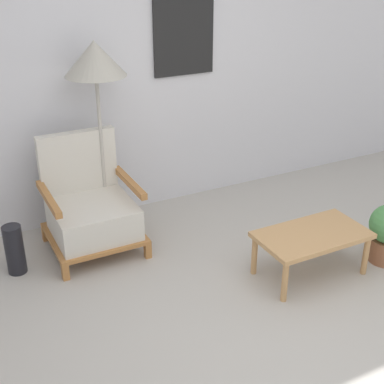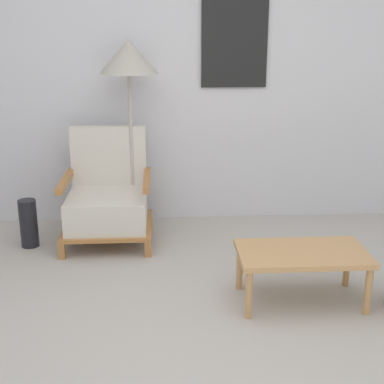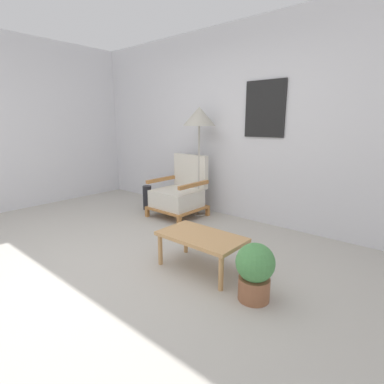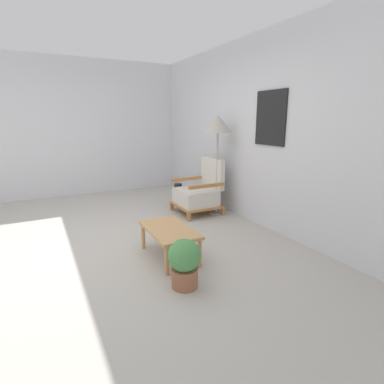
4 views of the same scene
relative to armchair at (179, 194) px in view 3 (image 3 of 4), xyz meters
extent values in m
plane|color=#B7B2A8|center=(0.64, -1.82, -0.34)|extent=(14.00, 14.00, 0.00)
cube|color=silver|center=(0.64, 0.54, 1.01)|extent=(8.00, 0.06, 2.70)
cube|color=black|center=(1.07, 0.49, 1.21)|extent=(0.56, 0.02, 0.72)
cube|color=silver|center=(-2.24, -1.32, 1.01)|extent=(0.06, 8.00, 2.70)
cube|color=#B2753D|center=(-0.33, -0.36, -0.28)|extent=(0.05, 0.05, 0.13)
cube|color=#B2753D|center=(0.33, -0.36, -0.28)|extent=(0.05, 0.05, 0.13)
cube|color=#B2753D|center=(-0.33, 0.27, -0.28)|extent=(0.05, 0.05, 0.13)
cube|color=#B2753D|center=(0.33, 0.27, -0.28)|extent=(0.05, 0.05, 0.13)
cube|color=#B2753D|center=(0.00, -0.04, -0.20)|extent=(0.70, 0.68, 0.03)
cube|color=silver|center=(0.00, -0.06, -0.06)|extent=(0.62, 0.58, 0.25)
cube|color=silver|center=(0.00, 0.26, 0.32)|extent=(0.62, 0.08, 0.50)
cube|color=#B2753D|center=(-0.32, -0.04, 0.19)|extent=(0.05, 0.62, 0.05)
cube|color=#B2753D|center=(0.32, -0.04, 0.19)|extent=(0.05, 0.62, 0.05)
cylinder|color=#B7B2A8|center=(0.20, 0.22, -0.33)|extent=(0.20, 0.20, 0.03)
cylinder|color=#B7B2A8|center=(0.20, 0.22, 0.34)|extent=(0.03, 0.03, 1.31)
cone|color=#B2AD9E|center=(0.20, 0.22, 1.13)|extent=(0.47, 0.47, 0.26)
cube|color=tan|center=(1.32, -1.11, -0.01)|extent=(0.81, 0.46, 0.04)
cylinder|color=tan|center=(0.95, -1.30, -0.18)|extent=(0.04, 0.04, 0.31)
cylinder|color=tan|center=(1.68, -1.30, -0.18)|extent=(0.04, 0.04, 0.31)
cylinder|color=tan|center=(0.95, -0.92, -0.18)|extent=(0.04, 0.04, 0.31)
cylinder|color=tan|center=(1.68, -0.92, -0.18)|extent=(0.04, 0.04, 0.31)
cylinder|color=black|center=(-0.62, -0.09, -0.14)|extent=(0.14, 0.14, 0.39)
cylinder|color=#935B3D|center=(1.96, -1.23, -0.24)|extent=(0.25, 0.25, 0.19)
sphere|color=#4C8E4C|center=(1.96, -1.23, -0.02)|extent=(0.31, 0.31, 0.31)
camera|label=1|loc=(-0.99, -3.70, 1.95)|focal=50.00mm
camera|label=2|loc=(0.44, -4.15, 1.36)|focal=50.00mm
camera|label=3|loc=(2.98, -3.18, 1.04)|focal=28.00mm
camera|label=4|loc=(4.24, -2.35, 1.21)|focal=28.00mm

